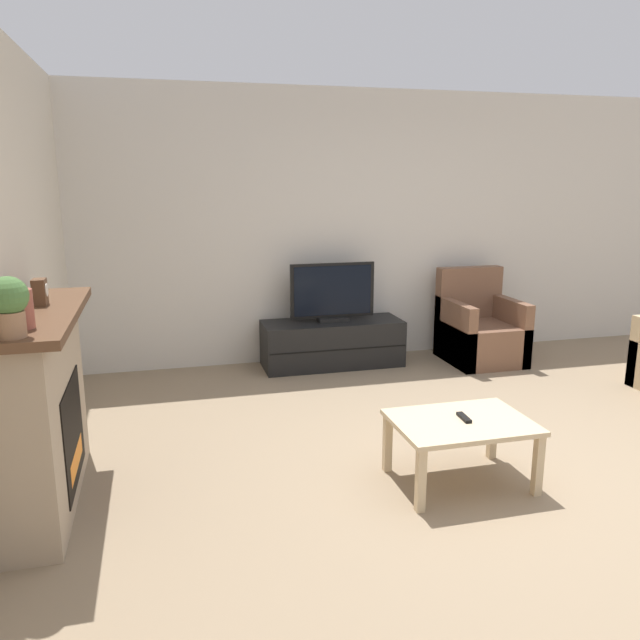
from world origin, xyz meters
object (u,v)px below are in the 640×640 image
at_px(mantel_vase_left, 18,307).
at_px(remote, 464,417).
at_px(mantel_clock, 40,292).
at_px(potted_plant, 9,303).
at_px(armchair, 479,332).
at_px(fireplace, 43,407).
at_px(tv, 333,294).
at_px(coffee_table, 461,429).
at_px(tv_stand, 332,343).

relative_size(mantel_vase_left, remote, 1.54).
bearing_deg(mantel_vase_left, remote, 1.48).
distance_m(mantel_clock, potted_plant, 0.76).
bearing_deg(remote, armchair, 63.30).
bearing_deg(fireplace, tv, 43.49).
height_order(tv, armchair, tv).
distance_m(fireplace, potted_plant, 0.94).
relative_size(mantel_clock, coffee_table, 0.18).
bearing_deg(armchair, tv, 172.26).
bearing_deg(mantel_clock, armchair, 25.87).
bearing_deg(mantel_clock, remote, -12.08).
xyz_separation_m(fireplace, mantel_clock, (0.02, 0.14, 0.63)).
distance_m(tv_stand, remote, 2.57).
bearing_deg(fireplace, tv_stand, 43.52).
relative_size(fireplace, tv_stand, 1.04).
relative_size(potted_plant, tv, 0.33).
distance_m(mantel_vase_left, remote, 2.54).
bearing_deg(fireplace, remote, -8.69).
bearing_deg(mantel_clock, tv_stand, 41.80).
xyz_separation_m(potted_plant, remote, (2.40, 0.24, -0.88)).
distance_m(potted_plant, tv_stand, 3.78).
height_order(mantel_clock, tv_stand, mantel_clock).
bearing_deg(mantel_vase_left, fireplace, 92.22).
height_order(potted_plant, remote, potted_plant).
xyz_separation_m(tv_stand, tv, (-0.00, -0.00, 0.50)).
relative_size(fireplace, mantel_vase_left, 6.12).
relative_size(armchair, coffee_table, 1.13).
xyz_separation_m(mantel_clock, tv_stand, (2.29, 2.05, -0.99)).
bearing_deg(potted_plant, tv_stand, 50.74).
xyz_separation_m(potted_plant, tv_stand, (2.29, 2.81, -1.07)).
relative_size(mantel_vase_left, coffee_table, 0.28).
bearing_deg(coffee_table, potted_plant, -174.47).
height_order(tv, coffee_table, tv).
height_order(tv_stand, remote, tv_stand).
bearing_deg(remote, tv_stand, 96.42).
distance_m(potted_plant, tv, 3.67).
height_order(fireplace, mantel_vase_left, mantel_vase_left).
xyz_separation_m(fireplace, tv_stand, (2.31, 2.19, -0.35)).
height_order(fireplace, mantel_clock, mantel_clock).
xyz_separation_m(mantel_vase_left, mantel_clock, (0.00, 0.58, -0.03)).
distance_m(fireplace, tv, 3.19).
bearing_deg(tv_stand, fireplace, -136.48).
bearing_deg(mantel_clock, coffee_table, -12.45).
distance_m(fireplace, mantel_vase_left, 0.79).
bearing_deg(mantel_vase_left, potted_plant, -90.00).
bearing_deg(tv, armchair, -7.74).
height_order(mantel_vase_left, potted_plant, potted_plant).
bearing_deg(mantel_vase_left, armchair, 32.47).
height_order(mantel_clock, armchair, mantel_clock).
bearing_deg(tv, potted_plant, -129.28).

